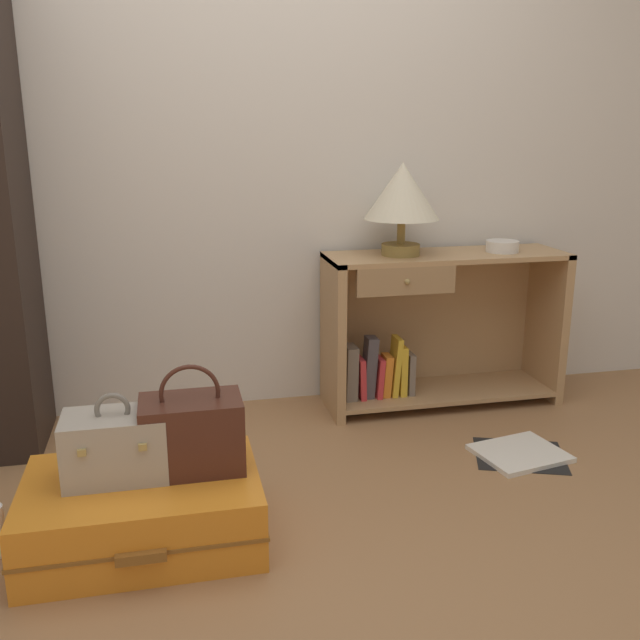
{
  "coord_description": "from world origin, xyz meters",
  "views": [
    {
      "loc": [
        -0.36,
        -1.67,
        1.26
      ],
      "look_at": [
        0.19,
        0.84,
        0.55
      ],
      "focal_mm": 39.25,
      "sensor_mm": 36.0,
      "label": 1
    }
  ],
  "objects_px": {
    "train_case": "(115,446)",
    "handbag": "(192,433)",
    "suitcase_large": "(143,511)",
    "bowl": "(502,246)",
    "table_lamp": "(402,194)",
    "bookshelf": "(432,329)",
    "open_book_on_floor": "(520,454)"
  },
  "relations": [
    {
      "from": "train_case",
      "to": "handbag",
      "type": "xyz_separation_m",
      "value": [
        0.23,
        0.0,
        0.02
      ]
    },
    {
      "from": "handbag",
      "to": "suitcase_large",
      "type": "bearing_deg",
      "value": -168.48
    },
    {
      "from": "bowl",
      "to": "handbag",
      "type": "bearing_deg",
      "value": -149.36
    },
    {
      "from": "bowl",
      "to": "table_lamp",
      "type": "bearing_deg",
      "value": 177.73
    },
    {
      "from": "train_case",
      "to": "handbag",
      "type": "bearing_deg",
      "value": 1.21
    },
    {
      "from": "bowl",
      "to": "handbag",
      "type": "height_order",
      "value": "bowl"
    },
    {
      "from": "table_lamp",
      "to": "suitcase_large",
      "type": "bearing_deg",
      "value": -141.16
    },
    {
      "from": "bookshelf",
      "to": "open_book_on_floor",
      "type": "relative_size",
      "value": 2.58
    },
    {
      "from": "table_lamp",
      "to": "train_case",
      "type": "bearing_deg",
      "value": -143.66
    },
    {
      "from": "bowl",
      "to": "suitcase_large",
      "type": "bearing_deg",
      "value": -151.04
    },
    {
      "from": "train_case",
      "to": "table_lamp",
      "type": "bearing_deg",
      "value": 36.34
    },
    {
      "from": "bowl",
      "to": "handbag",
      "type": "relative_size",
      "value": 0.43
    },
    {
      "from": "bowl",
      "to": "train_case",
      "type": "bearing_deg",
      "value": -152.79
    },
    {
      "from": "bookshelf",
      "to": "suitcase_large",
      "type": "relative_size",
      "value": 1.51
    },
    {
      "from": "suitcase_large",
      "to": "handbag",
      "type": "height_order",
      "value": "handbag"
    },
    {
      "from": "bowl",
      "to": "suitcase_large",
      "type": "distance_m",
      "value": 1.94
    },
    {
      "from": "suitcase_large",
      "to": "handbag",
      "type": "xyz_separation_m",
      "value": [
        0.16,
        0.03,
        0.23
      ]
    },
    {
      "from": "table_lamp",
      "to": "bookshelf",
      "type": "bearing_deg",
      "value": 6.27
    },
    {
      "from": "table_lamp",
      "to": "suitcase_large",
      "type": "xyz_separation_m",
      "value": [
        -1.13,
        -0.91,
        -0.87
      ]
    },
    {
      "from": "table_lamp",
      "to": "bowl",
      "type": "height_order",
      "value": "table_lamp"
    },
    {
      "from": "bookshelf",
      "to": "handbag",
      "type": "distance_m",
      "value": 1.45
    },
    {
      "from": "table_lamp",
      "to": "bowl",
      "type": "xyz_separation_m",
      "value": [
        0.48,
        -0.02,
        -0.24
      ]
    },
    {
      "from": "table_lamp",
      "to": "handbag",
      "type": "bearing_deg",
      "value": -137.83
    },
    {
      "from": "train_case",
      "to": "bowl",
      "type": "bearing_deg",
      "value": 27.21
    },
    {
      "from": "table_lamp",
      "to": "handbag",
      "type": "distance_m",
      "value": 1.45
    },
    {
      "from": "train_case",
      "to": "suitcase_large",
      "type": "bearing_deg",
      "value": -22.36
    },
    {
      "from": "bookshelf",
      "to": "suitcase_large",
      "type": "xyz_separation_m",
      "value": [
        -1.3,
        -0.93,
        -0.25
      ]
    },
    {
      "from": "open_book_on_floor",
      "to": "train_case",
      "type": "bearing_deg",
      "value": -169.9
    },
    {
      "from": "bookshelf",
      "to": "train_case",
      "type": "distance_m",
      "value": 1.64
    },
    {
      "from": "bookshelf",
      "to": "handbag",
      "type": "relative_size",
      "value": 3.16
    },
    {
      "from": "handbag",
      "to": "bookshelf",
      "type": "bearing_deg",
      "value": 38.12
    },
    {
      "from": "table_lamp",
      "to": "open_book_on_floor",
      "type": "distance_m",
      "value": 1.19
    }
  ]
}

